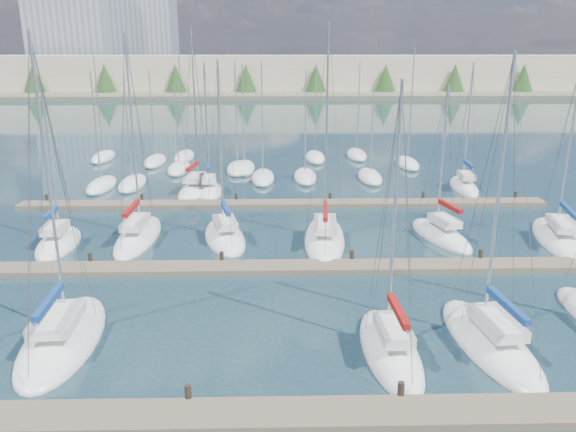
{
  "coord_description": "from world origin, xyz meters",
  "views": [
    {
      "loc": [
        -0.69,
        -15.26,
        13.03
      ],
      "look_at": [
        0.0,
        14.0,
        4.0
      ],
      "focal_mm": 35.0,
      "sensor_mm": 36.0,
      "label": 1
    }
  ],
  "objects_px": {
    "sailboat_l": "(441,235)",
    "sailboat_o": "(209,190)",
    "sailboat_c": "(63,338)",
    "sailboat_h": "(58,243)",
    "sailboat_r": "(464,187)",
    "sailboat_k": "(325,238)",
    "sailboat_i": "(138,236)",
    "sailboat_n": "(197,189)",
    "sailboat_e": "(490,342)",
    "sailboat_j": "(225,237)",
    "sailboat_m": "(559,238)",
    "sailboat_d": "(390,349)"
  },
  "relations": [
    {
      "from": "sailboat_l",
      "to": "sailboat_o",
      "type": "xyz_separation_m",
      "value": [
        -17.58,
        12.83,
        0.02
      ]
    },
    {
      "from": "sailboat_c",
      "to": "sailboat_h",
      "type": "bearing_deg",
      "value": 107.65
    },
    {
      "from": "sailboat_r",
      "to": "sailboat_l",
      "type": "bearing_deg",
      "value": -109.6
    },
    {
      "from": "sailboat_k",
      "to": "sailboat_i",
      "type": "relative_size",
      "value": 1.04
    },
    {
      "from": "sailboat_n",
      "to": "sailboat_r",
      "type": "xyz_separation_m",
      "value": [
        24.93,
        0.22,
        -0.0
      ]
    },
    {
      "from": "sailboat_k",
      "to": "sailboat_e",
      "type": "relative_size",
      "value": 1.12
    },
    {
      "from": "sailboat_l",
      "to": "sailboat_j",
      "type": "height_order",
      "value": "sailboat_j"
    },
    {
      "from": "sailboat_e",
      "to": "sailboat_h",
      "type": "bearing_deg",
      "value": 144.97
    },
    {
      "from": "sailboat_l",
      "to": "sailboat_k",
      "type": "distance_m",
      "value": 8.22
    },
    {
      "from": "sailboat_k",
      "to": "sailboat_m",
      "type": "xyz_separation_m",
      "value": [
        16.19,
        -0.37,
        -0.01
      ]
    },
    {
      "from": "sailboat_l",
      "to": "sailboat_j",
      "type": "bearing_deg",
      "value": 167.0
    },
    {
      "from": "sailboat_m",
      "to": "sailboat_h",
      "type": "bearing_deg",
      "value": -167.63
    },
    {
      "from": "sailboat_n",
      "to": "sailboat_c",
      "type": "distance_m",
      "value": 27.41
    },
    {
      "from": "sailboat_k",
      "to": "sailboat_o",
      "type": "xyz_separation_m",
      "value": [
        -9.38,
        13.31,
        0.01
      ]
    },
    {
      "from": "sailboat_l",
      "to": "sailboat_o",
      "type": "distance_m",
      "value": 21.77
    },
    {
      "from": "sailboat_m",
      "to": "sailboat_h",
      "type": "relative_size",
      "value": 1.15
    },
    {
      "from": "sailboat_i",
      "to": "sailboat_l",
      "type": "bearing_deg",
      "value": 0.18
    },
    {
      "from": "sailboat_i",
      "to": "sailboat_d",
      "type": "xyz_separation_m",
      "value": [
        14.56,
        -15.44,
        -0.0
      ]
    },
    {
      "from": "sailboat_o",
      "to": "sailboat_j",
      "type": "bearing_deg",
      "value": -85.7
    },
    {
      "from": "sailboat_l",
      "to": "sailboat_c",
      "type": "relative_size",
      "value": 0.79
    },
    {
      "from": "sailboat_i",
      "to": "sailboat_r",
      "type": "xyz_separation_m",
      "value": [
        27.25,
        13.43,
        0.0
      ]
    },
    {
      "from": "sailboat_d",
      "to": "sailboat_o",
      "type": "bearing_deg",
      "value": 109.84
    },
    {
      "from": "sailboat_k",
      "to": "sailboat_o",
      "type": "distance_m",
      "value": 16.28
    },
    {
      "from": "sailboat_l",
      "to": "sailboat_e",
      "type": "distance_m",
      "value": 14.76
    },
    {
      "from": "sailboat_n",
      "to": "sailboat_r",
      "type": "height_order",
      "value": "sailboat_n"
    },
    {
      "from": "sailboat_c",
      "to": "sailboat_r",
      "type": "bearing_deg",
      "value": 41.94
    },
    {
      "from": "sailboat_m",
      "to": "sailboat_j",
      "type": "bearing_deg",
      "value": -169.92
    },
    {
      "from": "sailboat_e",
      "to": "sailboat_i",
      "type": "relative_size",
      "value": 0.93
    },
    {
      "from": "sailboat_j",
      "to": "sailboat_h",
      "type": "distance_m",
      "value": 11.14
    },
    {
      "from": "sailboat_k",
      "to": "sailboat_c",
      "type": "height_order",
      "value": "sailboat_k"
    },
    {
      "from": "sailboat_d",
      "to": "sailboat_c",
      "type": "bearing_deg",
      "value": 173.19
    },
    {
      "from": "sailboat_k",
      "to": "sailboat_i",
      "type": "distance_m",
      "value": 12.96
    },
    {
      "from": "sailboat_i",
      "to": "sailboat_d",
      "type": "height_order",
      "value": "sailboat_i"
    },
    {
      "from": "sailboat_j",
      "to": "sailboat_k",
      "type": "relative_size",
      "value": 0.85
    },
    {
      "from": "sailboat_c",
      "to": "sailboat_d",
      "type": "bearing_deg",
      "value": -8.4
    },
    {
      "from": "sailboat_l",
      "to": "sailboat_h",
      "type": "height_order",
      "value": "sailboat_l"
    },
    {
      "from": "sailboat_l",
      "to": "sailboat_k",
      "type": "height_order",
      "value": "sailboat_k"
    },
    {
      "from": "sailboat_e",
      "to": "sailboat_h",
      "type": "distance_m",
      "value": 27.81
    },
    {
      "from": "sailboat_m",
      "to": "sailboat_i",
      "type": "relative_size",
      "value": 0.89
    },
    {
      "from": "sailboat_l",
      "to": "sailboat_h",
      "type": "distance_m",
      "value": 26.22
    },
    {
      "from": "sailboat_e",
      "to": "sailboat_m",
      "type": "relative_size",
      "value": 1.04
    },
    {
      "from": "sailboat_m",
      "to": "sailboat_d",
      "type": "relative_size",
      "value": 1.04
    },
    {
      "from": "sailboat_o",
      "to": "sailboat_c",
      "type": "bearing_deg",
      "value": -104.59
    },
    {
      "from": "sailboat_l",
      "to": "sailboat_j",
      "type": "xyz_separation_m",
      "value": [
        -15.1,
        -0.01,
        0.0
      ]
    },
    {
      "from": "sailboat_o",
      "to": "sailboat_r",
      "type": "distance_m",
      "value": 23.7
    },
    {
      "from": "sailboat_l",
      "to": "sailboat_o",
      "type": "bearing_deg",
      "value": 130.82
    },
    {
      "from": "sailboat_h",
      "to": "sailboat_m",
      "type": "bearing_deg",
      "value": -4.34
    },
    {
      "from": "sailboat_o",
      "to": "sailboat_n",
      "type": "distance_m",
      "value": 1.39
    },
    {
      "from": "sailboat_k",
      "to": "sailboat_i",
      "type": "height_order",
      "value": "sailboat_k"
    },
    {
      "from": "sailboat_n",
      "to": "sailboat_r",
      "type": "distance_m",
      "value": 24.93
    }
  ]
}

